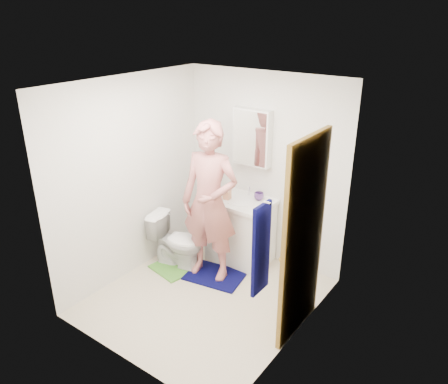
# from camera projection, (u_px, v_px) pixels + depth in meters

# --- Properties ---
(floor) EXTENTS (2.20, 2.40, 0.02)m
(floor) POSITION_uv_depth(u_px,v_px,m) (206.00, 298.00, 4.99)
(floor) COLOR beige
(floor) RESTS_ON ground
(ceiling) EXTENTS (2.20, 2.40, 0.02)m
(ceiling) POSITION_uv_depth(u_px,v_px,m) (202.00, 82.00, 4.06)
(ceiling) COLOR white
(ceiling) RESTS_ON ground
(wall_back) EXTENTS (2.20, 0.02, 2.40)m
(wall_back) POSITION_uv_depth(u_px,v_px,m) (265.00, 169.00, 5.43)
(wall_back) COLOR silver
(wall_back) RESTS_ON ground
(wall_front) EXTENTS (2.20, 0.02, 2.40)m
(wall_front) POSITION_uv_depth(u_px,v_px,m) (114.00, 249.00, 3.62)
(wall_front) COLOR silver
(wall_front) RESTS_ON ground
(wall_left) EXTENTS (0.02, 2.40, 2.40)m
(wall_left) POSITION_uv_depth(u_px,v_px,m) (130.00, 179.00, 5.12)
(wall_left) COLOR silver
(wall_left) RESTS_ON ground
(wall_right) EXTENTS (0.02, 2.40, 2.40)m
(wall_right) POSITION_uv_depth(u_px,v_px,m) (301.00, 231.00, 3.93)
(wall_right) COLOR silver
(wall_right) RESTS_ON ground
(vanity_cabinet) EXTENTS (0.75, 0.55, 0.80)m
(vanity_cabinet) POSITION_uv_depth(u_px,v_px,m) (241.00, 232.00, 5.60)
(vanity_cabinet) COLOR white
(vanity_cabinet) RESTS_ON floor
(countertop) EXTENTS (0.79, 0.59, 0.05)m
(countertop) POSITION_uv_depth(u_px,v_px,m) (241.00, 202.00, 5.43)
(countertop) COLOR white
(countertop) RESTS_ON vanity_cabinet
(sink_basin) EXTENTS (0.40, 0.40, 0.03)m
(sink_basin) POSITION_uv_depth(u_px,v_px,m) (241.00, 200.00, 5.43)
(sink_basin) COLOR white
(sink_basin) RESTS_ON countertop
(faucet) EXTENTS (0.03, 0.03, 0.12)m
(faucet) POSITION_uv_depth(u_px,v_px,m) (249.00, 191.00, 5.54)
(faucet) COLOR silver
(faucet) RESTS_ON countertop
(medicine_cabinet) EXTENTS (0.50, 0.12, 0.70)m
(medicine_cabinet) POSITION_uv_depth(u_px,v_px,m) (252.00, 137.00, 5.30)
(medicine_cabinet) COLOR white
(medicine_cabinet) RESTS_ON wall_back
(mirror_panel) EXTENTS (0.46, 0.01, 0.66)m
(mirror_panel) POSITION_uv_depth(u_px,v_px,m) (249.00, 138.00, 5.26)
(mirror_panel) COLOR white
(mirror_panel) RESTS_ON wall_back
(door) EXTENTS (0.05, 0.80, 2.05)m
(door) POSITION_uv_depth(u_px,v_px,m) (303.00, 240.00, 4.13)
(door) COLOR olive
(door) RESTS_ON ground
(door_knob) EXTENTS (0.07, 0.07, 0.07)m
(door_knob) POSITION_uv_depth(u_px,v_px,m) (283.00, 260.00, 3.94)
(door_knob) COLOR gold
(door_knob) RESTS_ON door
(towel) EXTENTS (0.03, 0.24, 0.80)m
(towel) POSITION_uv_depth(u_px,v_px,m) (261.00, 249.00, 3.52)
(towel) COLOR #06073F
(towel) RESTS_ON wall_right
(towel_hook) EXTENTS (0.06, 0.02, 0.02)m
(towel_hook) POSITION_uv_depth(u_px,v_px,m) (267.00, 203.00, 3.34)
(towel_hook) COLOR silver
(towel_hook) RESTS_ON wall_right
(toilet) EXTENTS (0.75, 0.52, 0.69)m
(toilet) POSITION_uv_depth(u_px,v_px,m) (177.00, 241.00, 5.49)
(toilet) COLOR white
(toilet) RESTS_ON floor
(bath_mat) EXTENTS (0.76, 0.60, 0.02)m
(bath_mat) POSITION_uv_depth(u_px,v_px,m) (215.00, 276.00, 5.37)
(bath_mat) COLOR #06073F
(bath_mat) RESTS_ON floor
(green_rug) EXTENTS (0.57, 0.51, 0.02)m
(green_rug) POSITION_uv_depth(u_px,v_px,m) (173.00, 268.00, 5.53)
(green_rug) COLOR #509933
(green_rug) RESTS_ON floor
(soap_dispenser) EXTENTS (0.09, 0.09, 0.18)m
(soap_dispenser) POSITION_uv_depth(u_px,v_px,m) (227.00, 192.00, 5.41)
(soap_dispenser) COLOR tan
(soap_dispenser) RESTS_ON countertop
(toothbrush_cup) EXTENTS (0.12, 0.12, 0.10)m
(toothbrush_cup) POSITION_uv_depth(u_px,v_px,m) (259.00, 196.00, 5.41)
(toothbrush_cup) COLOR #5D3A81
(toothbrush_cup) RESTS_ON countertop
(man) EXTENTS (0.77, 0.58, 1.92)m
(man) POSITION_uv_depth(u_px,v_px,m) (210.00, 202.00, 5.03)
(man) COLOR #B76967
(man) RESTS_ON bath_mat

